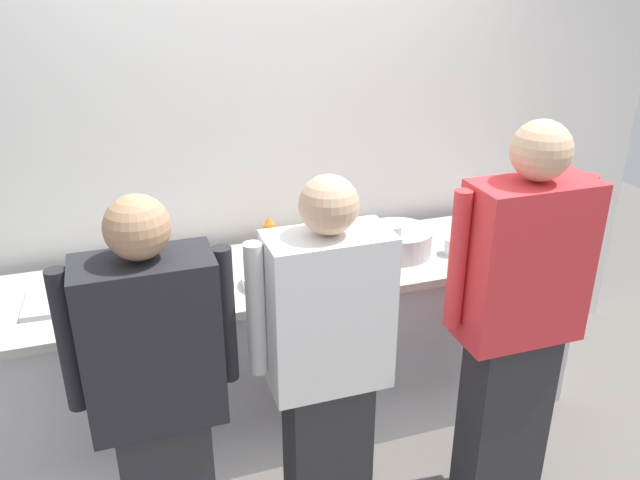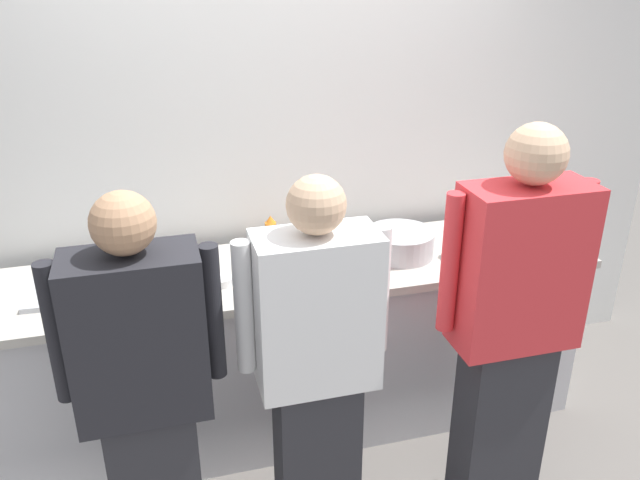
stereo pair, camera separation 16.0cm
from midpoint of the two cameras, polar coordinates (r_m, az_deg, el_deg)
ground_plane at (r=3.35m, az=1.01°, el=-19.18°), size 9.00×9.00×0.00m
wall_back at (r=3.39m, az=-2.78°, el=7.49°), size 4.57×0.10×2.66m
prep_counter at (r=3.34m, az=-0.68°, el=-9.31°), size 2.92×0.68×0.91m
chef_near_left at (r=2.44m, az=-13.23°, el=-12.95°), size 0.60×0.24×1.62m
chef_center at (r=2.52m, az=1.54°, el=-10.90°), size 0.59×0.24×1.61m
chef_far_right at (r=2.77m, az=18.15°, el=-6.99°), size 0.63×0.24×1.75m
plate_stack_front at (r=3.40m, az=16.87°, el=-0.25°), size 0.21×0.21×0.08m
plate_stack_rear at (r=2.95m, az=-3.32°, el=-3.41°), size 0.23×0.23×0.05m
mixing_bowl_steel at (r=3.24m, az=8.45°, el=-0.28°), size 0.34×0.34×0.13m
sheet_tray at (r=3.04m, az=-18.54°, el=-4.08°), size 0.50×0.35×0.02m
squeeze_bottle_primary at (r=3.22m, az=-2.92°, el=0.43°), size 0.06×0.06×0.20m
ramekin_green_sauce at (r=2.95m, az=-7.11°, el=-3.59°), size 0.10×0.10×0.04m
ramekin_red_sauce at (r=3.25m, az=3.04°, el=-0.62°), size 0.09×0.09×0.05m
ramekin_yellow_sauce at (r=3.59m, az=17.49°, el=0.66°), size 0.11×0.11×0.05m
ramekin_orange_sauce at (r=3.18m, az=-10.97°, el=-1.61°), size 0.09×0.09×0.05m
deli_cup at (r=3.27m, az=13.21°, el=-0.85°), size 0.09×0.09×0.08m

